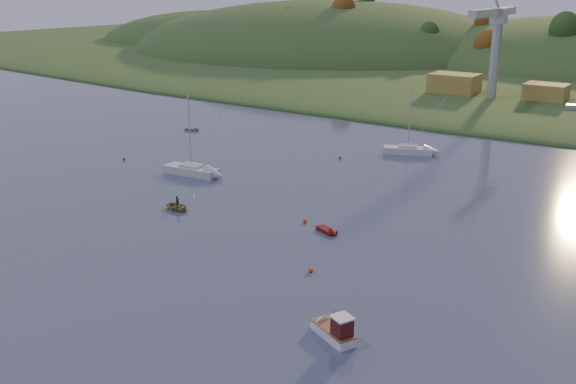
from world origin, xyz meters
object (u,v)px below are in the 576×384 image
Objects in this scene: fishing_boat at (331,328)px; sailboat_near at (191,170)px; grey_dinghy at (194,129)px; red_tender at (330,232)px; canoe at (178,207)px; sailboat_far at (408,150)px.

fishing_boat is 0.44× the size of sailboat_near.
grey_dinghy is (-20.63, 23.46, -0.55)m from sailboat_near.
fishing_boat is 81.13m from grey_dinghy.
red_tender is at bearing -22.09° from sailboat_near.
canoe is 20.75m from red_tender.
grey_dinghy is (-30.07, 36.46, -0.15)m from canoe.
canoe is 1.17× the size of grey_dinghy.
sailboat_far is at bearing -8.33° from canoe.
fishing_boat is at bearing -39.68° from sailboat_near.
sailboat_near reaches higher than fishing_boat.
sailboat_near reaches higher than red_tender.
canoe is at bearing -58.97° from sailboat_near.
red_tender is 60.11m from grey_dinghy.
grey_dinghy is at bearing 166.80° from sailboat_far.
sailboat_far is 3.32× the size of red_tender.
grey_dinghy reaches higher than red_tender.
sailboat_far is 3.08× the size of canoe.
sailboat_far is at bearing 48.97° from sailboat_near.
sailboat_far is (22.01, 30.21, -0.04)m from sailboat_near.
grey_dinghy is at bearing 126.37° from sailboat_near.
sailboat_near is at bearing -64.10° from grey_dinghy.
red_tender is at bearing -100.97° from sailboat_far.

